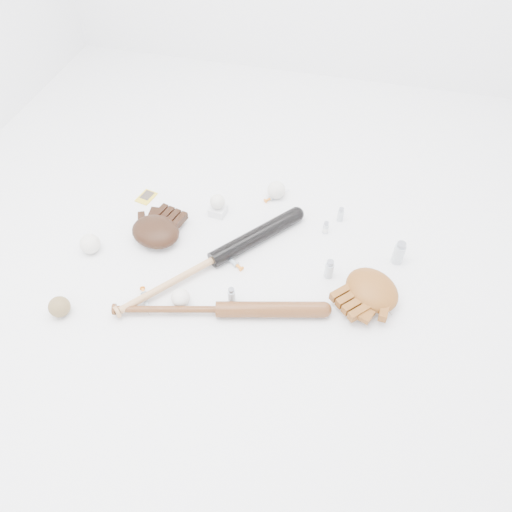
% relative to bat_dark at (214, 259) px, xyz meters
% --- Properties ---
extents(bat_dark, '(0.60, 0.72, 0.06)m').
position_rel_bat_dark_xyz_m(bat_dark, '(0.00, 0.00, 0.00)').
color(bat_dark, black).
rests_on(bat_dark, ground).
extents(bat_wood, '(0.78, 0.25, 0.06)m').
position_rel_bat_dark_xyz_m(bat_wood, '(0.08, -0.22, -0.00)').
color(bat_wood, brown).
rests_on(bat_wood, ground).
extents(glove_dark, '(0.29, 0.29, 0.09)m').
position_rel_bat_dark_xyz_m(glove_dark, '(-0.27, 0.08, 0.01)').
color(glove_dark, black).
rests_on(glove_dark, ground).
extents(glove_tan, '(0.35, 0.35, 0.09)m').
position_rel_bat_dark_xyz_m(glove_tan, '(0.60, -0.01, 0.01)').
color(glove_tan, brown).
rests_on(glove_tan, ground).
extents(trading_card, '(0.08, 0.10, 0.00)m').
position_rel_bat_dark_xyz_m(trading_card, '(-0.41, 0.30, -0.03)').
color(trading_card, gold).
rests_on(trading_card, ground).
extents(pedestal, '(0.07, 0.07, 0.04)m').
position_rel_bat_dark_xyz_m(pedestal, '(-0.07, 0.28, -0.01)').
color(pedestal, white).
rests_on(pedestal, ground).
extents(baseball_on_pedestal, '(0.06, 0.06, 0.06)m').
position_rel_bat_dark_xyz_m(baseball_on_pedestal, '(-0.07, 0.28, 0.04)').
color(baseball_on_pedestal, silver).
rests_on(baseball_on_pedestal, pedestal).
extents(baseball_left, '(0.08, 0.08, 0.08)m').
position_rel_bat_dark_xyz_m(baseball_left, '(-0.49, -0.05, 0.01)').
color(baseball_left, silver).
rests_on(baseball_left, ground).
extents(baseball_upper, '(0.08, 0.08, 0.08)m').
position_rel_bat_dark_xyz_m(baseball_upper, '(0.15, 0.44, 0.01)').
color(baseball_upper, silver).
rests_on(baseball_upper, ground).
extents(baseball_mid, '(0.07, 0.07, 0.07)m').
position_rel_bat_dark_xyz_m(baseball_mid, '(-0.06, -0.21, 0.00)').
color(baseball_mid, silver).
rests_on(baseball_mid, ground).
extents(baseball_aged, '(0.08, 0.08, 0.08)m').
position_rel_bat_dark_xyz_m(baseball_aged, '(-0.46, -0.35, 0.01)').
color(baseball_aged, brown).
rests_on(baseball_aged, ground).
extents(syringe_0, '(0.10, 0.13, 0.02)m').
position_rel_bat_dark_xyz_m(syringe_0, '(-0.19, -0.23, -0.02)').
color(syringe_0, '#ADBCC6').
rests_on(syringe_0, ground).
extents(syringe_1, '(0.14, 0.10, 0.02)m').
position_rel_bat_dark_xyz_m(syringe_1, '(0.06, 0.03, -0.02)').
color(syringe_1, '#ADBCC6').
rests_on(syringe_1, ground).
extents(syringe_2, '(0.11, 0.12, 0.02)m').
position_rel_bat_dark_xyz_m(syringe_2, '(0.15, 0.44, -0.02)').
color(syringe_2, '#ADBCC6').
rests_on(syringe_2, ground).
extents(syringe_3, '(0.10, 0.12, 0.02)m').
position_rel_bat_dark_xyz_m(syringe_3, '(0.64, -0.03, -0.02)').
color(syringe_3, '#ADBCC6').
rests_on(syringe_3, ground).
extents(vial_0, '(0.03, 0.03, 0.07)m').
position_rel_bat_dark_xyz_m(vial_0, '(0.44, 0.37, 0.00)').
color(vial_0, silver).
rests_on(vial_0, ground).
extents(vial_1, '(0.02, 0.02, 0.06)m').
position_rel_bat_dark_xyz_m(vial_1, '(0.39, 0.28, -0.00)').
color(vial_1, silver).
rests_on(vial_1, ground).
extents(vial_2, '(0.03, 0.03, 0.08)m').
position_rel_bat_dark_xyz_m(vial_2, '(0.44, 0.05, 0.01)').
color(vial_2, silver).
rests_on(vial_2, ground).
extents(vial_3, '(0.04, 0.04, 0.10)m').
position_rel_bat_dark_xyz_m(vial_3, '(0.68, 0.19, 0.02)').
color(vial_3, silver).
rests_on(vial_3, ground).
extents(vial_4, '(0.03, 0.03, 0.07)m').
position_rel_bat_dark_xyz_m(vial_4, '(0.11, -0.15, 0.00)').
color(vial_4, silver).
rests_on(vial_4, ground).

